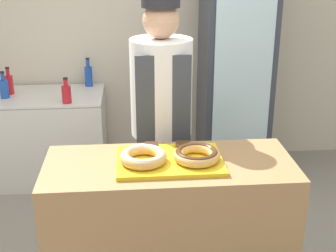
# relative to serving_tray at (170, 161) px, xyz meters

# --- Properties ---
(wall_back) EXTENTS (8.00, 0.06, 2.70)m
(wall_back) POSITION_rel_serving_tray_xyz_m (0.00, 2.13, 0.41)
(wall_back) COLOR beige
(wall_back) RESTS_ON ground_plane
(display_counter) EXTENTS (1.40, 0.58, 0.93)m
(display_counter) POSITION_rel_serving_tray_xyz_m (0.00, 0.00, -0.48)
(display_counter) COLOR #997047
(display_counter) RESTS_ON ground_plane
(serving_tray) EXTENTS (0.59, 0.41, 0.02)m
(serving_tray) POSITION_rel_serving_tray_xyz_m (0.00, 0.00, 0.00)
(serving_tray) COLOR yellow
(serving_tray) RESTS_ON display_counter
(donut_light_glaze) EXTENTS (0.26, 0.26, 0.06)m
(donut_light_glaze) POSITION_rel_serving_tray_xyz_m (-0.15, -0.03, 0.05)
(donut_light_glaze) COLOR tan
(donut_light_glaze) RESTS_ON serving_tray
(donut_chocolate_glaze) EXTENTS (0.26, 0.26, 0.06)m
(donut_chocolate_glaze) POSITION_rel_serving_tray_xyz_m (0.15, -0.03, 0.05)
(donut_chocolate_glaze) COLOR tan
(donut_chocolate_glaze) RESTS_ON serving_tray
(brownie_back_left) EXTENTS (0.08, 0.08, 0.03)m
(brownie_back_left) POSITION_rel_serving_tray_xyz_m (-0.09, 0.14, 0.03)
(brownie_back_left) COLOR #382111
(brownie_back_left) RESTS_ON serving_tray
(brownie_back_right) EXTENTS (0.08, 0.08, 0.03)m
(brownie_back_right) POSITION_rel_serving_tray_xyz_m (0.09, 0.14, 0.03)
(brownie_back_right) COLOR #382111
(brownie_back_right) RESTS_ON serving_tray
(baker_person) EXTENTS (0.41, 0.41, 1.77)m
(baker_person) POSITION_rel_serving_tray_xyz_m (-0.00, 0.62, -0.01)
(baker_person) COLOR #4C4C51
(baker_person) RESTS_ON ground_plane
(beverage_fridge) EXTENTS (0.60, 0.59, 1.99)m
(beverage_fridge) POSITION_rel_serving_tray_xyz_m (0.75, 1.73, 0.06)
(beverage_fridge) COLOR #333842
(beverage_fridge) RESTS_ON ground_plane
(chest_freezer) EXTENTS (0.98, 0.67, 0.81)m
(chest_freezer) POSITION_rel_serving_tray_xyz_m (-0.94, 1.73, -0.53)
(chest_freezer) COLOR silver
(chest_freezer) RESTS_ON ground_plane
(bottle_red) EXTENTS (0.07, 0.07, 0.25)m
(bottle_red) POSITION_rel_serving_tray_xyz_m (-1.28, 1.79, -0.04)
(bottle_red) COLOR red
(bottle_red) RESTS_ON chest_freezer
(bottle_blue) EXTENTS (0.07, 0.07, 0.27)m
(bottle_blue) POSITION_rel_serving_tray_xyz_m (-0.59, 1.99, -0.03)
(bottle_blue) COLOR #1E4CB2
(bottle_blue) RESTS_ON chest_freezer
(bottle_red_b) EXTENTS (0.08, 0.08, 0.22)m
(bottle_red_b) POSITION_rel_serving_tray_xyz_m (-0.74, 1.49, -0.05)
(bottle_red_b) COLOR red
(bottle_red_b) RESTS_ON chest_freezer
(bottle_blue_b) EXTENTS (0.08, 0.08, 0.24)m
(bottle_blue_b) POSITION_rel_serving_tray_xyz_m (-1.30, 1.68, -0.04)
(bottle_blue_b) COLOR #1E4CB2
(bottle_blue_b) RESTS_ON chest_freezer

